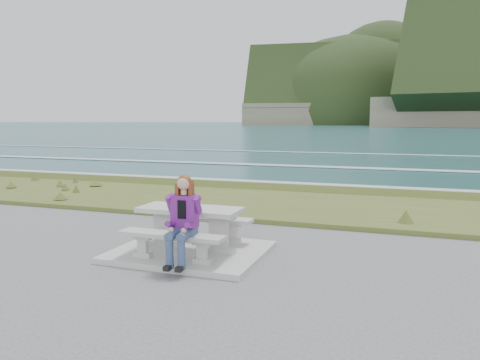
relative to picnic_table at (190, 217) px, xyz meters
The scene contains 8 objects.
concrete_slab 0.63m from the picnic_table, behind, with size 2.60×2.10×0.10m, color #ABAAA5.
picnic_table is the anchor object (origin of this frame).
bench_landward 0.74m from the picnic_table, 90.00° to the right, with size 1.80×0.35×0.45m.
bench_seaward 0.74m from the picnic_table, 90.00° to the left, with size 1.80×0.35×0.45m.
grass_verge 5.05m from the picnic_table, 90.00° to the left, with size 160.00×4.50×0.22m, color #344B1C.
shore_drop 7.93m from the picnic_table, 90.00° to the left, with size 160.00×0.80×2.20m, color #6C6551.
ocean 25.21m from the picnic_table, 90.00° to the left, with size 1600.00×1600.00×0.09m.
seated_woman 0.87m from the picnic_table, 73.51° to the right, with size 0.44×0.72×1.41m.
Camera 1 is at (3.52, -7.30, 2.37)m, focal length 35.00 mm.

